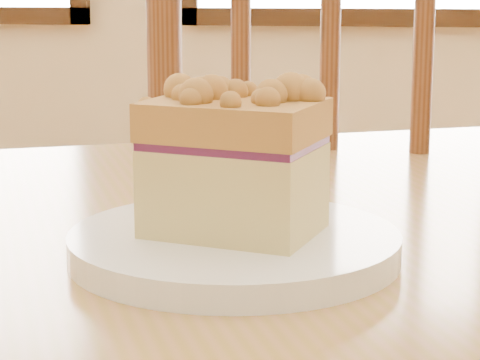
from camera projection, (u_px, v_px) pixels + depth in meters
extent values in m
cube|color=black|center=(374.00, 17.00, 4.20)|extent=(1.76, 0.06, 0.08)
cube|color=#A97541|center=(144.00, 266.00, 0.67)|extent=(1.41, 1.20, 0.04)
cube|color=brown|center=(344.00, 308.00, 1.28)|extent=(0.50, 0.50, 0.04)
cylinder|color=brown|center=(166.00, 149.00, 1.07)|extent=(0.04, 0.04, 0.50)
cylinder|color=brown|center=(418.00, 169.00, 1.01)|extent=(0.02, 0.02, 0.44)
cylinder|color=brown|center=(328.00, 165.00, 1.03)|extent=(0.02, 0.02, 0.44)
cylinder|color=brown|center=(241.00, 162.00, 1.05)|extent=(0.02, 0.02, 0.44)
cylinder|color=white|center=(234.00, 245.00, 0.62)|extent=(0.22, 0.22, 0.02)
cylinder|color=white|center=(234.00, 252.00, 0.62)|extent=(0.15, 0.15, 0.01)
cube|color=tan|center=(234.00, 190.00, 0.62)|extent=(0.12, 0.10, 0.06)
cube|color=#4F163E|center=(234.00, 142.00, 0.61)|extent=(0.12, 0.10, 0.01)
cube|color=#BA853A|center=(234.00, 120.00, 0.61)|extent=(0.13, 0.11, 0.02)
sphere|color=#BA853A|center=(237.00, 97.00, 0.59)|extent=(0.02, 0.02, 0.02)
sphere|color=#BA853A|center=(192.00, 94.00, 0.61)|extent=(0.02, 0.02, 0.02)
sphere|color=#BA853A|center=(223.00, 98.00, 0.59)|extent=(0.02, 0.02, 0.02)
sphere|color=#BA853A|center=(276.00, 97.00, 0.59)|extent=(0.02, 0.02, 0.02)
sphere|color=#BA853A|center=(152.00, 98.00, 0.59)|extent=(0.02, 0.02, 0.02)
sphere|color=#BA853A|center=(306.00, 94.00, 0.61)|extent=(0.02, 0.02, 0.02)
sphere|color=#BA853A|center=(246.00, 94.00, 0.61)|extent=(0.01, 0.01, 0.01)
sphere|color=#BA853A|center=(242.00, 101.00, 0.57)|extent=(0.02, 0.02, 0.02)
sphere|color=#BA853A|center=(295.00, 93.00, 0.61)|extent=(0.02, 0.02, 0.02)
sphere|color=#BA853A|center=(225.00, 98.00, 0.59)|extent=(0.02, 0.02, 0.02)
sphere|color=#BA853A|center=(281.00, 94.00, 0.60)|extent=(0.02, 0.02, 0.02)
sphere|color=#BA853A|center=(233.00, 91.00, 0.61)|extent=(0.02, 0.02, 0.02)
sphere|color=#BA853A|center=(241.00, 90.00, 0.62)|extent=(0.02, 0.02, 0.02)
sphere|color=#BA853A|center=(307.00, 96.00, 0.60)|extent=(0.02, 0.02, 0.02)
sphere|color=#BA853A|center=(250.00, 100.00, 0.58)|extent=(0.02, 0.02, 0.02)
sphere|color=#BA853A|center=(267.00, 92.00, 0.62)|extent=(0.01, 0.01, 0.01)
sphere|color=#BA853A|center=(257.00, 97.00, 0.60)|extent=(0.02, 0.02, 0.02)
sphere|color=#BA853A|center=(174.00, 93.00, 0.61)|extent=(0.02, 0.02, 0.02)
sphere|color=#BA853A|center=(257.00, 95.00, 0.60)|extent=(0.02, 0.02, 0.02)
sphere|color=#BA853A|center=(255.00, 95.00, 0.60)|extent=(0.02, 0.02, 0.02)
sphere|color=#BA853A|center=(162.00, 142.00, 0.64)|extent=(0.01, 0.01, 0.01)
sphere|color=#BA853A|center=(153.00, 129.00, 0.62)|extent=(0.02, 0.02, 0.02)
sphere|color=#BA853A|center=(141.00, 170.00, 0.61)|extent=(0.02, 0.02, 0.02)
sphere|color=#BA853A|center=(142.00, 140.00, 0.61)|extent=(0.02, 0.02, 0.02)
sphere|color=#BA853A|center=(149.00, 150.00, 0.62)|extent=(0.01, 0.01, 0.01)
sphere|color=#BA853A|center=(156.00, 111.00, 0.63)|extent=(0.01, 0.01, 0.01)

